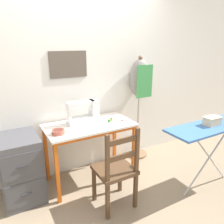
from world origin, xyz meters
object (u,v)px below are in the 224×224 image
(filing_cabinet, at_px, (21,168))
(dress_form, at_px, (140,85))
(wooden_chair, at_px, (116,170))
(thread_spool_far_edge, at_px, (111,119))
(fabric_bowl, at_px, (58,132))
(thread_spool_near_machine, at_px, (102,119))
(thread_spool_mid_table, at_px, (109,121))
(ironing_board, at_px, (214,128))
(scissors, at_px, (124,121))
(sewing_machine, at_px, (85,113))
(storage_box, at_px, (212,121))

(filing_cabinet, height_order, dress_form, dress_form)
(wooden_chair, relative_size, dress_form, 0.60)
(thread_spool_far_edge, relative_size, wooden_chair, 0.05)
(fabric_bowl, relative_size, filing_cabinet, 0.19)
(fabric_bowl, relative_size, thread_spool_near_machine, 3.47)
(thread_spool_mid_table, xyz_separation_m, ironing_board, (0.94, -0.81, -0.00))
(wooden_chair, xyz_separation_m, filing_cabinet, (-0.86, 0.66, -0.06))
(scissors, bearing_deg, thread_spool_far_edge, 145.48)
(thread_spool_far_edge, bearing_deg, sewing_machine, 161.28)
(dress_form, xyz_separation_m, ironing_board, (0.28, -1.09, -0.35))
(wooden_chair, bearing_deg, fabric_bowl, 132.18)
(wooden_chair, distance_m, storage_box, 1.23)
(scissors, xyz_separation_m, filing_cabinet, (-1.27, 0.17, -0.39))
(thread_spool_near_machine, relative_size, dress_form, 0.03)
(wooden_chair, xyz_separation_m, ironing_board, (1.16, -0.26, 0.35))
(thread_spool_near_machine, height_order, thread_spool_far_edge, thread_spool_near_machine)
(ironing_board, height_order, storage_box, storage_box)
(fabric_bowl, bearing_deg, thread_spool_mid_table, 4.35)
(filing_cabinet, bearing_deg, thread_spool_mid_table, -5.98)
(sewing_machine, relative_size, filing_cabinet, 0.54)
(ironing_board, bearing_deg, sewing_machine, 141.68)
(scissors, xyz_separation_m, storage_box, (0.72, -0.75, 0.11))
(fabric_bowl, bearing_deg, sewing_machine, 26.42)
(thread_spool_far_edge, bearing_deg, fabric_bowl, -172.94)
(fabric_bowl, relative_size, wooden_chair, 0.16)
(scissors, distance_m, ironing_board, 1.07)
(thread_spool_near_machine, xyz_separation_m, wooden_chair, (-0.17, -0.65, -0.35))
(sewing_machine, bearing_deg, thread_spool_far_edge, -18.72)
(scissors, bearing_deg, fabric_bowl, 179.80)
(scissors, bearing_deg, ironing_board, -45.03)
(fabric_bowl, bearing_deg, scissors, -0.20)
(sewing_machine, xyz_separation_m, dress_form, (0.93, 0.13, 0.24))
(scissors, height_order, thread_spool_near_machine, thread_spool_near_machine)
(scissors, bearing_deg, sewing_machine, 156.18)
(scissors, distance_m, wooden_chair, 0.72)
(thread_spool_near_machine, bearing_deg, filing_cabinet, 179.68)
(scissors, bearing_deg, filing_cabinet, 172.51)
(thread_spool_far_edge, height_order, filing_cabinet, thread_spool_far_edge)
(scissors, xyz_separation_m, dress_form, (0.48, 0.33, 0.37))
(thread_spool_mid_table, bearing_deg, sewing_machine, 151.10)
(fabric_bowl, distance_m, thread_spool_near_machine, 0.64)
(wooden_chair, height_order, ironing_board, wooden_chair)
(thread_spool_mid_table, relative_size, dress_form, 0.03)
(sewing_machine, distance_m, storage_box, 1.51)
(thread_spool_far_edge, xyz_separation_m, dress_form, (0.61, 0.24, 0.35))
(fabric_bowl, bearing_deg, dress_form, 13.91)
(thread_spool_near_machine, bearing_deg, scissors, -34.11)
(fabric_bowl, bearing_deg, wooden_chair, -47.82)
(wooden_chair, bearing_deg, filing_cabinet, 142.62)
(fabric_bowl, relative_size, dress_form, 0.09)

